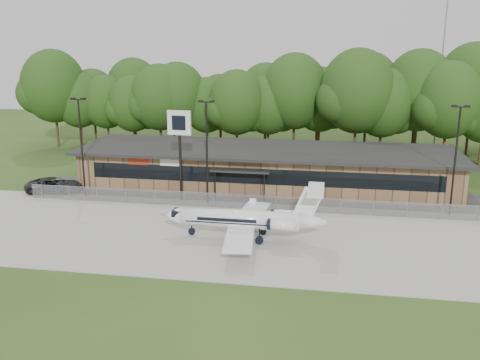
% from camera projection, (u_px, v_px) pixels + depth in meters
% --- Properties ---
extents(ground, '(160.00, 160.00, 0.00)m').
position_uv_depth(ground, '(225.00, 277.00, 36.75)').
color(ground, '#2A4418').
rests_on(ground, ground).
extents(apron, '(64.00, 18.00, 0.08)m').
position_uv_depth(apron, '(243.00, 236.00, 44.37)').
color(apron, '#9E9B93').
rests_on(apron, ground).
extents(parking_lot, '(50.00, 9.00, 0.06)m').
position_uv_depth(parking_lot, '(261.00, 197.00, 55.33)').
color(parking_lot, '#383835').
rests_on(parking_lot, ground).
extents(terminal, '(41.00, 11.65, 4.30)m').
position_uv_depth(terminal, '(267.00, 167.00, 59.00)').
color(terminal, olive).
rests_on(terminal, ground).
extents(fence, '(46.00, 0.04, 1.52)m').
position_uv_depth(fence, '(255.00, 202.00, 50.85)').
color(fence, gray).
rests_on(fence, ground).
extents(treeline, '(72.00, 12.00, 15.00)m').
position_uv_depth(treeline, '(282.00, 100.00, 74.84)').
color(treeline, '#223C13').
rests_on(treeline, ground).
extents(radio_mast, '(0.20, 0.20, 25.00)m').
position_uv_depth(radio_mast, '(442.00, 63.00, 75.72)').
color(radio_mast, gray).
rests_on(radio_mast, ground).
extents(light_pole_left, '(1.55, 0.30, 10.23)m').
position_uv_depth(light_pole_left, '(81.00, 140.00, 53.84)').
color(light_pole_left, black).
rests_on(light_pole_left, ground).
extents(light_pole_mid, '(1.55, 0.30, 10.23)m').
position_uv_depth(light_pole_mid, '(207.00, 144.00, 51.74)').
color(light_pole_mid, black).
rests_on(light_pole_mid, ground).
extents(light_pole_right, '(1.55, 0.30, 10.23)m').
position_uv_depth(light_pole_right, '(456.00, 152.00, 48.04)').
color(light_pole_right, black).
rests_on(light_pole_right, ground).
extents(business_jet, '(13.74, 12.19, 4.65)m').
position_uv_depth(business_jet, '(246.00, 220.00, 43.22)').
color(business_jet, white).
rests_on(business_jet, ground).
extents(suv, '(6.19, 3.82, 1.60)m').
position_uv_depth(suv, '(54.00, 185.00, 56.69)').
color(suv, '#2F2F32').
rests_on(suv, ground).
extents(pole_sign, '(2.41, 0.53, 9.14)m').
position_uv_depth(pole_sign, '(179.00, 132.00, 52.21)').
color(pole_sign, black).
rests_on(pole_sign, ground).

